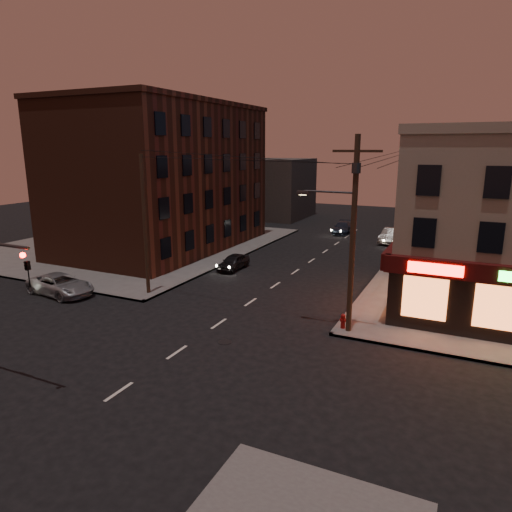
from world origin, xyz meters
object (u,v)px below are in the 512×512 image
Objects in this scene: sedan_far at (343,228)px; fire_hydrant at (343,320)px; suv_cross at (61,285)px; sedan_mid at (391,236)px; sedan_near at (233,262)px.

fire_hydrant is at bearing -79.33° from sedan_far.
sedan_far is 28.79m from fire_hydrant.
suv_cross reaches higher than fire_hydrant.
sedan_mid is at bearing -32.28° from sedan_far.
suv_cross is 12.85m from sedan_near.
suv_cross is 18.60m from fire_hydrant.
sedan_near is 0.81× the size of sedan_far.
sedan_mid is at bearing -25.50° from suv_cross.
suv_cross reaches higher than sedan_near.
fire_hydrant is at bearing -76.94° from suv_cross.
sedan_mid reaches higher than sedan_far.
sedan_near is (7.31, 10.57, -0.07)m from suv_cross.
sedan_far reaches higher than sedan_near.
sedan_far is (11.05, 29.81, -0.04)m from suv_cross.
sedan_far is (3.75, 19.24, 0.03)m from sedan_near.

